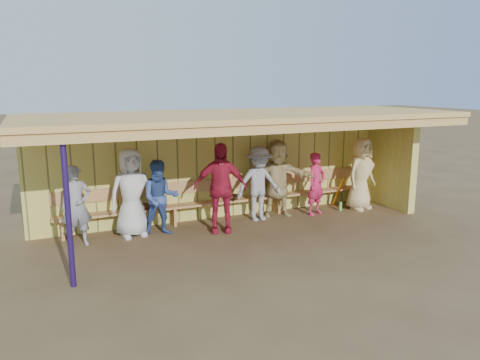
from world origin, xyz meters
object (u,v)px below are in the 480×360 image
(player_g, at_px, (316,184))
(player_h, at_px, (361,174))
(player_b, at_px, (132,193))
(bench, at_px, (227,196))
(player_f, at_px, (277,178))
(player_c, at_px, (160,198))
(player_d, at_px, (220,188))
(player_e, at_px, (259,184))
(player_a, at_px, (76,206))

(player_g, bearing_deg, player_h, -21.47)
(player_b, height_order, bench, player_b)
(player_f, bearing_deg, player_c, -161.07)
(player_h, bearing_deg, player_g, 161.65)
(player_c, height_order, player_d, player_d)
(player_g, relative_size, player_h, 0.83)
(player_b, relative_size, player_c, 1.16)
(player_c, height_order, player_g, player_c)
(player_d, xyz_separation_m, player_g, (2.58, 0.31, -0.20))
(player_e, distance_m, player_h, 2.73)
(player_f, bearing_deg, player_a, -163.06)
(player_c, bearing_deg, player_h, 8.43)
(player_d, bearing_deg, player_b, -174.66)
(player_c, bearing_deg, player_e, 12.40)
(bench, bearing_deg, player_f, -14.70)
(player_d, bearing_deg, player_a, -166.38)
(player_b, xyz_separation_m, player_f, (3.42, 0.13, -0.01))
(player_a, xyz_separation_m, bench, (3.34, 0.59, -0.26))
(player_g, distance_m, bench, 2.16)
(player_e, height_order, player_g, player_e)
(player_e, distance_m, bench, 0.82)
(player_a, distance_m, player_d, 2.85)
(player_a, relative_size, player_e, 0.93)
(player_a, distance_m, player_h, 6.68)
(player_c, bearing_deg, player_d, -4.53)
(player_d, height_order, player_f, player_d)
(player_g, bearing_deg, player_d, 167.59)
(player_e, height_order, player_f, player_f)
(player_c, xyz_separation_m, player_h, (5.04, -0.02, 0.11))
(player_g, bearing_deg, player_b, 159.09)
(player_f, bearing_deg, player_b, -164.50)
(player_e, relative_size, player_f, 0.94)
(player_a, height_order, player_f, player_f)
(player_b, xyz_separation_m, bench, (2.26, 0.44, -0.39))
(player_c, relative_size, player_d, 0.83)
(player_b, height_order, player_h, player_b)
(player_a, height_order, player_g, player_a)
(player_c, distance_m, player_h, 5.05)
(player_a, height_order, player_b, player_b)
(player_b, relative_size, bench, 0.24)
(player_c, relative_size, player_g, 1.05)
(player_g, bearing_deg, player_a, 161.06)
(player_e, bearing_deg, player_d, -159.51)
(player_b, bearing_deg, bench, 3.16)
(player_e, height_order, player_h, player_h)
(player_a, xyz_separation_m, player_c, (1.63, 0.00, -0.01))
(player_b, relative_size, player_f, 1.01)
(player_b, height_order, player_g, player_b)
(player_g, xyz_separation_m, player_h, (1.27, -0.05, 0.15))
(player_b, distance_m, bench, 2.33)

